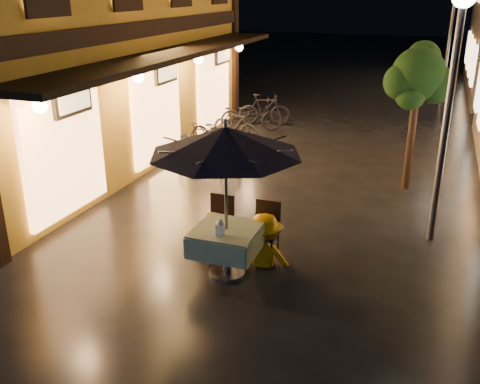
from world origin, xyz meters
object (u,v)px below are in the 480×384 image
at_px(person_orange, 212,213).
at_px(bicycle_0, 209,154).
at_px(cafe_table, 226,240).
at_px(patio_umbrella, 225,141).
at_px(table_lantern, 220,226).
at_px(streetlamp_near, 453,72).
at_px(person_yellow, 265,216).

height_order(person_orange, bicycle_0, person_orange).
height_order(cafe_table, patio_umbrella, patio_umbrella).
height_order(cafe_table, table_lantern, table_lantern).
relative_size(streetlamp_near, person_orange, 2.82).
relative_size(streetlamp_near, patio_umbrella, 1.72).
bearing_deg(person_yellow, cafe_table, 39.46).
xyz_separation_m(cafe_table, patio_umbrella, (-0.00, 0.00, 1.56)).
relative_size(cafe_table, bicycle_0, 0.61).
distance_m(streetlamp_near, bicycle_0, 6.11).
bearing_deg(patio_umbrella, person_orange, 131.10).
height_order(patio_umbrella, person_orange, patio_umbrella).
bearing_deg(person_orange, cafe_table, 120.68).
xyz_separation_m(cafe_table, person_yellow, (0.43, 0.56, 0.23)).
distance_m(patio_umbrella, person_yellow, 1.50).
distance_m(streetlamp_near, cafe_table, 4.44).
distance_m(cafe_table, patio_umbrella, 1.56).
height_order(streetlamp_near, bicycle_0, streetlamp_near).
height_order(streetlamp_near, patio_umbrella, streetlamp_near).
relative_size(patio_umbrella, person_orange, 1.64).
xyz_separation_m(person_orange, person_yellow, (0.87, 0.05, 0.07)).
bearing_deg(cafe_table, person_orange, 131.10).
relative_size(streetlamp_near, cafe_table, 4.27).
bearing_deg(bicycle_0, streetlamp_near, -116.66).
height_order(person_orange, person_yellow, person_yellow).
distance_m(person_orange, person_yellow, 0.88).
bearing_deg(patio_umbrella, table_lantern, -90.00).
distance_m(cafe_table, person_orange, 0.70).
relative_size(cafe_table, patio_umbrella, 0.40).
bearing_deg(table_lantern, patio_umbrella, 90.00).
bearing_deg(table_lantern, person_yellow, 61.95).
bearing_deg(person_orange, person_yellow, 172.81).
relative_size(streetlamp_near, bicycle_0, 2.59).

